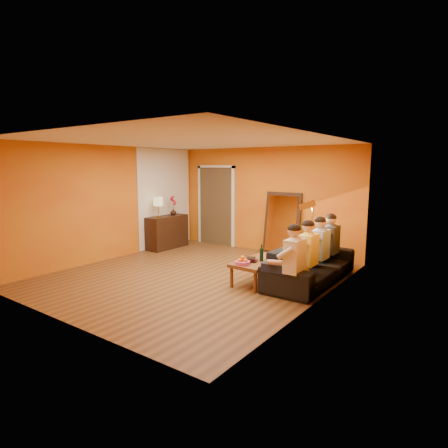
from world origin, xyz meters
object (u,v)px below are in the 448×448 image
Objects in this scene: floor_lamp at (312,239)px; person_far_left at (294,262)px; table_lamp at (158,207)px; wine_bottle at (262,253)px; mirror_frame at (282,224)px; person_mid_right at (320,250)px; coffee_table at (260,271)px; person_far_right at (331,245)px; vase at (173,212)px; person_mid_left at (308,255)px; laptop at (278,257)px; dog at (300,274)px; sideboard at (167,232)px; tumbler at (269,257)px; sofa at (311,264)px.

person_far_left is (0.30, -1.43, -0.11)m from floor_lamp.
wine_bottle is at bearing -14.36° from table_lamp.
person_mid_right is (1.58, -1.57, -0.15)m from mirror_frame.
person_far_right is (0.88, 1.21, 0.40)m from coffee_table.
person_mid_left is at bearing -16.48° from vase.
mirror_frame is 1.25× the size of person_mid_left.
coffee_table is 0.97m from person_mid_left.
coffee_table is (3.49, -0.86, -0.90)m from table_lamp.
laptop is (0.13, 0.40, -0.14)m from wine_bottle.
vase is at bearing -163.43° from mirror_frame.
dog is 1.38m from person_far_right.
mirror_frame is at bearing 16.57° from vase.
floor_lamp reaches higher than person_mid_right.
mirror_frame is at bearing 126.67° from person_mid_left.
floor_lamp is 4.09m from vase.
wine_bottle is at bearing -168.79° from person_mid_left.
sideboard reaches higher than tumbler.
floor_lamp is at bearing 62.56° from tumbler.
sideboard is at bearing -158.84° from mirror_frame.
tumbler is at bearing 47.27° from coffee_table.
sideboard is 6.96× the size of vase.
person_far_right is at bearing 49.44° from laptop.
floor_lamp reaches higher than table_lamp.
floor_lamp is 8.49× the size of vase.
person_mid_left is at bearing -20.25° from laptop.
coffee_table is 0.31m from tumbler.
mirror_frame is 4.90× the size of wine_bottle.
person_far_left is at bearing -90.00° from person_mid_right.
mirror_frame reaches higher than person_far_left.
wine_bottle is at bearing 131.32° from sofa.
floor_lamp reaches higher than vase.
dog is at bearing -56.85° from mirror_frame.
floor_lamp is 1.23m from dog.
person_mid_right is at bearing 111.46° from dog.
sofa is at bearing -101.31° from person_far_right.
floor_lamp is (0.57, 1.00, 0.51)m from coffee_table.
wine_bottle is at bearing -18.82° from sideboard.
person_far_left reaches higher than vase.
sideboard is 4.03× the size of laptop.
wine_bottle is (3.54, -1.21, 0.15)m from sideboard.
person_mid_right is 0.79m from laptop.
floor_lamp is (1.28, -1.24, -0.04)m from mirror_frame.
dog is (0.10, -0.70, -0.01)m from sofa.
table_lamp is (-2.79, -1.38, 0.34)m from mirror_frame.
sofa is 0.78m from tumbler.
floor_lamp is 1.18× the size of person_far_right.
person_mid_right is at bearing -52.43° from sofa.
mirror_frame is 1.25× the size of person_far_right.
dog is 0.54× the size of person_mid_right.
person_far_right reaches higher than dog.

